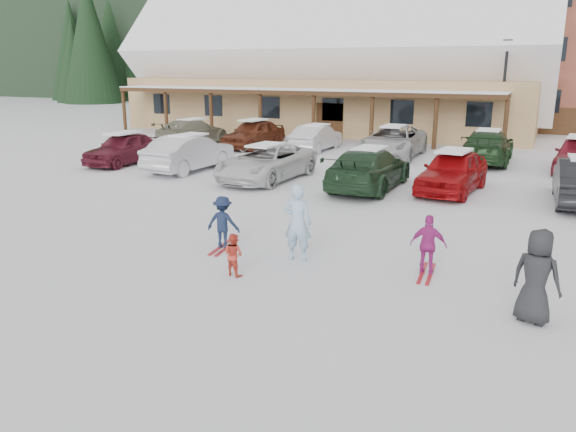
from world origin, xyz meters
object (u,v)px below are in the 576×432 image
at_px(child_magenta, 428,245).
at_px(parked_car_2, 266,162).
at_px(parked_car_10, 393,142).
at_px(parked_car_11, 487,147).
at_px(day_lodge, 329,73).
at_px(bystander_dark, 537,276).
at_px(parked_car_9, 316,138).
at_px(parked_car_4, 453,171).
at_px(parked_car_8, 253,134).
at_px(parked_car_7, 193,132).
at_px(lamp_post, 504,87).
at_px(toddler_red, 233,254).
at_px(adult_skier, 298,223).
at_px(parked_car_0, 124,148).
at_px(child_navy, 223,222).
at_px(parked_car_3, 369,169).
at_px(parked_car_1, 189,153).

bearing_deg(child_magenta, parked_car_2, -49.37).
distance_m(parked_car_10, parked_car_11, 4.50).
xyz_separation_m(day_lodge, bystander_dark, (14.78, -28.39, -3.08)).
bearing_deg(parked_car_10, parked_car_9, 171.40).
distance_m(parked_car_4, parked_car_8, 13.99).
xyz_separation_m(parked_car_7, parked_car_11, (16.30, 0.43, 0.04)).
height_order(lamp_post, toddler_red, lamp_post).
relative_size(adult_skier, parked_car_0, 0.43).
xyz_separation_m(lamp_post, adult_skier, (-2.50, -22.70, -2.41)).
distance_m(child_navy, parked_car_10, 16.13).
relative_size(child_magenta, parked_car_10, 0.24).
bearing_deg(parked_car_7, parked_car_0, 102.38).
distance_m(toddler_red, parked_car_9, 19.07).
distance_m(adult_skier, parked_car_9, 17.94).
distance_m(toddler_red, parked_car_11, 18.21).
height_order(parked_car_2, parked_car_3, parked_car_3).
bearing_deg(child_navy, parked_car_1, -59.06).
bearing_deg(day_lodge, parked_car_2, -76.41).
bearing_deg(bystander_dark, parked_car_10, -48.93).
bearing_deg(parked_car_10, parked_car_4, -61.14).
xyz_separation_m(parked_car_2, parked_car_4, (7.15, 0.83, 0.05)).
bearing_deg(child_magenta, lamp_post, -93.47).
height_order(parked_car_0, parked_car_4, parked_car_4).
distance_m(parked_car_9, parked_car_10, 4.40).
bearing_deg(parked_car_1, child_magenta, 147.84).
xyz_separation_m(day_lodge, parked_car_4, (11.69, -17.97, -3.18)).
xyz_separation_m(adult_skier, parked_car_10, (-1.99, 16.20, -0.14)).
xyz_separation_m(child_navy, parked_car_1, (-7.01, 8.73, 0.12)).
xyz_separation_m(bystander_dark, parked_car_7, (-18.95, 17.24, -0.13)).
height_order(toddler_red, bystander_dark, bystander_dark).
bearing_deg(parked_car_8, adult_skier, -53.17).
xyz_separation_m(adult_skier, child_navy, (-2.07, 0.08, -0.26)).
relative_size(child_magenta, parked_car_8, 0.29).
distance_m(parked_car_2, parked_car_11, 11.09).
relative_size(parked_car_1, parked_car_7, 0.94).
relative_size(parked_car_0, parked_car_11, 0.80).
bearing_deg(parked_car_8, parked_car_9, 12.84).
distance_m(adult_skier, child_magenta, 2.99).
xyz_separation_m(parked_car_0, parked_car_7, (-0.97, 7.04, 0.00)).
distance_m(day_lodge, parked_car_10, 13.71).
bearing_deg(parked_car_8, bystander_dark, -43.88).
relative_size(child_navy, parked_car_0, 0.31).
bearing_deg(parked_car_11, parked_car_9, -3.26).
bearing_deg(toddler_red, parked_car_7, -42.12).
bearing_deg(parked_car_11, lamp_post, -90.84).
xyz_separation_m(parked_car_2, parked_car_10, (3.10, 7.88, 0.07)).
xyz_separation_m(parked_car_1, parked_car_3, (8.23, -0.38, -0.02)).
bearing_deg(day_lodge, child_magenta, -64.83).
bearing_deg(parked_car_3, child_navy, 82.12).
bearing_deg(parked_car_3, bystander_dark, 122.24).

